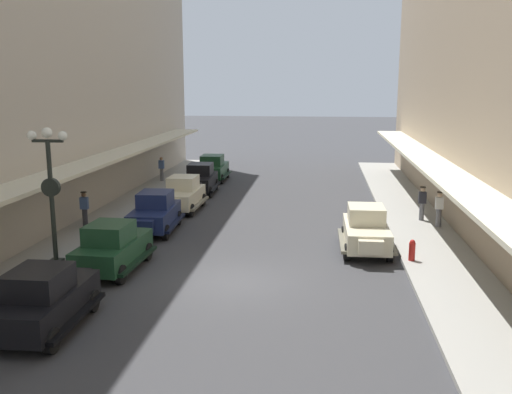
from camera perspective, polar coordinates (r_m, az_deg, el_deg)
ground_plane at (r=19.99m, az=-1.99°, el=-8.45°), size 200.00×200.00×0.00m
sidewalk_left at (r=22.30m, az=-21.57°, el=-6.94°), size 3.00×60.00×0.15m
sidewalk_right at (r=20.30m, az=19.68°, el=-8.60°), size 3.00×60.00×0.15m
parked_car_0 at (r=40.16m, az=-4.36°, el=2.98°), size 2.19×4.28×1.84m
parked_car_1 at (r=30.84m, az=-7.41°, el=0.37°), size 2.20×4.28×1.84m
parked_car_2 at (r=21.44m, az=-14.20°, el=-4.77°), size 2.27×4.30×1.84m
parked_car_3 at (r=16.99m, az=-20.54°, el=-9.47°), size 2.17×4.27×1.84m
parked_car_4 at (r=26.66m, az=-10.14°, el=-1.45°), size 2.31×4.32×1.84m
parked_car_5 at (r=35.60m, az=-5.65°, el=1.88°), size 2.27×4.31×1.84m
parked_car_6 at (r=23.64m, az=10.99°, el=-3.13°), size 2.18×4.27×1.84m
lamp_post_with_clock at (r=20.86m, az=-19.84°, el=0.21°), size 1.42×0.44×5.16m
fire_hydrant at (r=22.42m, az=15.39°, el=-5.15°), size 0.24×0.24×0.82m
pedestrian_0 at (r=27.71m, az=-16.83°, el=-1.13°), size 0.36×0.28×1.67m
pedestrian_1 at (r=27.87m, az=17.89°, el=-1.13°), size 0.36×0.28×1.67m
pedestrian_2 at (r=28.97m, az=16.33°, el=-0.57°), size 0.36×0.28×1.67m
pedestrian_3 at (r=39.68m, az=-9.46°, el=2.82°), size 0.36×0.24×1.64m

